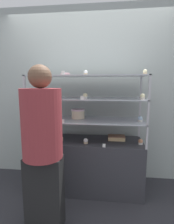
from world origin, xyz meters
The scene contains 26 objects.
ground_plane centered at (0.00, 0.00, 0.00)m, with size 20.00×20.00×0.00m, color #2D2D33.
back_wall centered at (0.00, 0.42, 1.30)m, with size 8.00×0.05×2.60m.
display_base centered at (0.00, 0.00, 0.35)m, with size 1.48×0.54×0.71m.
display_riser_lower centered at (0.00, 0.00, 0.98)m, with size 1.48×0.54×0.29m.
display_riser_middle centered at (0.00, 0.00, 1.27)m, with size 1.48×0.54×0.29m.
display_riser_upper centered at (0.00, 0.00, 1.56)m, with size 1.48×0.54×0.29m.
layer_cake_centerpiece centered at (-0.13, 0.06, 1.06)m, with size 0.19×0.19×0.13m.
sheet_cake_frosted centered at (0.40, 0.06, 0.74)m, with size 0.23×0.14×0.06m.
cupcake_0 centered at (-0.68, -0.10, 0.74)m, with size 0.06×0.06×0.07m.
cupcake_1 centered at (-0.34, -0.08, 0.74)m, with size 0.06×0.06×0.07m.
cupcake_2 centered at (0.00, -0.14, 0.74)m, with size 0.06×0.06×0.07m.
cupcake_3 centered at (0.69, -0.09, 0.74)m, with size 0.06×0.06×0.07m.
price_tag_0 centered at (0.24, -0.25, 0.73)m, with size 0.04×0.00×0.04m.
cupcake_4 centered at (-0.68, -0.07, 1.03)m, with size 0.06×0.06×0.07m.
cupcake_5 centered at (0.68, -0.05, 1.03)m, with size 0.06×0.06×0.07m.
price_tag_1 centered at (-0.27, -0.25, 1.02)m, with size 0.04×0.00×0.04m.
cupcake_6 centered at (-0.70, -0.10, 1.31)m, with size 0.06×0.06×0.07m.
cupcake_7 centered at (-0.01, -0.12, 1.31)m, with size 0.06×0.06×0.07m.
cupcake_8 centered at (0.68, -0.13, 1.31)m, with size 0.06×0.06×0.07m.
price_tag_2 centered at (-0.03, -0.25, 1.30)m, with size 0.04×0.00×0.04m.
cupcake_9 centered at (-0.70, -0.04, 1.60)m, with size 0.05×0.05×0.06m.
cupcake_10 centered at (-0.01, -0.09, 1.60)m, with size 0.05×0.05×0.06m.
cupcake_11 centered at (0.70, -0.12, 1.60)m, with size 0.05×0.05×0.06m.
price_tag_3 centered at (-0.25, -0.25, 1.59)m, with size 0.04×0.00×0.04m.
donut_glazed centered at (-0.30, 0.07, 1.59)m, with size 0.13×0.13×0.04m.
customer_figure centered at (-0.34, -0.73, 0.87)m, with size 0.38×0.38×1.64m.
Camera 1 is at (0.27, -2.28, 1.45)m, focal length 28.00 mm.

